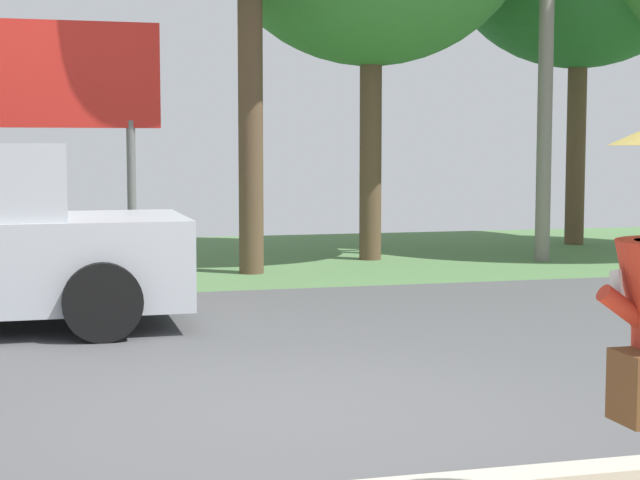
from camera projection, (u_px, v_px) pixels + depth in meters
name	position (u px, v px, depth m)	size (l,w,h in m)	color
ground_plane	(221.00, 340.00, 10.05)	(40.00, 22.00, 0.20)	#4C4C4F
utility_pole	(546.00, 50.00, 16.34)	(1.80, 0.24, 6.43)	gray
roadside_billboard	(61.00, 94.00, 13.46)	(2.60, 0.12, 3.50)	slate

